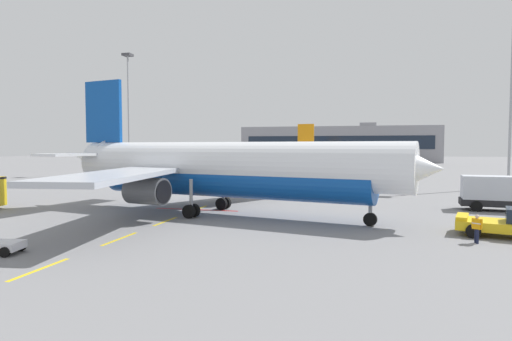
{
  "coord_description": "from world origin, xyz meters",
  "views": [
    {
      "loc": [
        32.89,
        -15.07,
        5.87
      ],
      "look_at": [
        24.55,
        18.4,
        3.9
      ],
      "focal_mm": 30.41,
      "sensor_mm": 36.0,
      "label": 1
    }
  ],
  "objects_px": {
    "fuel_service_truck": "(500,193)",
    "apron_light_mast_near": "(128,100)",
    "airliner_foreground": "(222,168)",
    "pushback_tug": "(512,223)",
    "airliner_mid_left": "(259,155)",
    "apron_light_mast_far": "(512,60)",
    "ground_crew_worker": "(477,227)"
  },
  "relations": [
    {
      "from": "apron_light_mast_near",
      "to": "apron_light_mast_far",
      "type": "distance_m",
      "value": 67.57
    },
    {
      "from": "airliner_foreground",
      "to": "pushback_tug",
      "type": "relative_size",
      "value": 5.33
    },
    {
      "from": "airliner_mid_left",
      "to": "ground_crew_worker",
      "type": "height_order",
      "value": "airliner_mid_left"
    },
    {
      "from": "pushback_tug",
      "to": "fuel_service_truck",
      "type": "distance_m",
      "value": 12.66
    },
    {
      "from": "fuel_service_truck",
      "to": "ground_crew_worker",
      "type": "xyz_separation_m",
      "value": [
        -5.28,
        -14.74,
        -0.65
      ]
    },
    {
      "from": "airliner_mid_left",
      "to": "ground_crew_worker",
      "type": "distance_m",
      "value": 85.26
    },
    {
      "from": "airliner_foreground",
      "to": "fuel_service_truck",
      "type": "height_order",
      "value": "airliner_foreground"
    },
    {
      "from": "airliner_mid_left",
      "to": "apron_light_mast_near",
      "type": "xyz_separation_m",
      "value": [
        -20.7,
        -27.16,
        11.64
      ]
    },
    {
      "from": "apron_light_mast_far",
      "to": "airliner_mid_left",
      "type": "bearing_deg",
      "value": 138.72
    },
    {
      "from": "airliner_mid_left",
      "to": "fuel_service_truck",
      "type": "bearing_deg",
      "value": -59.36
    },
    {
      "from": "pushback_tug",
      "to": "apron_light_mast_near",
      "type": "xyz_separation_m",
      "value": [
        -55.93,
        49.18,
        14.36
      ]
    },
    {
      "from": "fuel_service_truck",
      "to": "apron_light_mast_near",
      "type": "relative_size",
      "value": 0.29
    },
    {
      "from": "fuel_service_truck",
      "to": "apron_light_mast_near",
      "type": "height_order",
      "value": "apron_light_mast_near"
    },
    {
      "from": "apron_light_mast_far",
      "to": "pushback_tug",
      "type": "bearing_deg",
      "value": -105.93
    },
    {
      "from": "airliner_foreground",
      "to": "pushback_tug",
      "type": "height_order",
      "value": "airliner_foreground"
    },
    {
      "from": "airliner_foreground",
      "to": "apron_light_mast_far",
      "type": "xyz_separation_m",
      "value": [
        31.33,
        31.91,
        13.63
      ]
    },
    {
      "from": "apron_light_mast_far",
      "to": "apron_light_mast_near",
      "type": "bearing_deg",
      "value": 169.02
    },
    {
      "from": "fuel_service_truck",
      "to": "airliner_foreground",
      "type": "bearing_deg",
      "value": -161.42
    },
    {
      "from": "airliner_foreground",
      "to": "airliner_mid_left",
      "type": "height_order",
      "value": "airliner_foreground"
    },
    {
      "from": "airliner_mid_left",
      "to": "apron_light_mast_far",
      "type": "relative_size",
      "value": 1.11
    },
    {
      "from": "airliner_foreground",
      "to": "ground_crew_worker",
      "type": "distance_m",
      "value": 19.8
    },
    {
      "from": "fuel_service_truck",
      "to": "ground_crew_worker",
      "type": "height_order",
      "value": "fuel_service_truck"
    },
    {
      "from": "pushback_tug",
      "to": "apron_light_mast_far",
      "type": "height_order",
      "value": "apron_light_mast_far"
    },
    {
      "from": "pushback_tug",
      "to": "fuel_service_truck",
      "type": "relative_size",
      "value": 0.9
    },
    {
      "from": "pushback_tug",
      "to": "apron_light_mast_near",
      "type": "distance_m",
      "value": 75.85
    },
    {
      "from": "airliner_foreground",
      "to": "fuel_service_truck",
      "type": "bearing_deg",
      "value": 18.58
    },
    {
      "from": "airliner_foreground",
      "to": "fuel_service_truck",
      "type": "xyz_separation_m",
      "value": [
        23.64,
        7.95,
        -2.3
      ]
    },
    {
      "from": "pushback_tug",
      "to": "airliner_foreground",
      "type": "bearing_deg",
      "value": 168.13
    },
    {
      "from": "airliner_mid_left",
      "to": "apron_light_mast_near",
      "type": "distance_m",
      "value": 36.08
    },
    {
      "from": "pushback_tug",
      "to": "apron_light_mast_far",
      "type": "xyz_separation_m",
      "value": [
        10.37,
        36.32,
        16.68
      ]
    },
    {
      "from": "pushback_tug",
      "to": "airliner_mid_left",
      "type": "distance_m",
      "value": 84.12
    },
    {
      "from": "pushback_tug",
      "to": "ground_crew_worker",
      "type": "distance_m",
      "value": 3.53
    }
  ]
}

